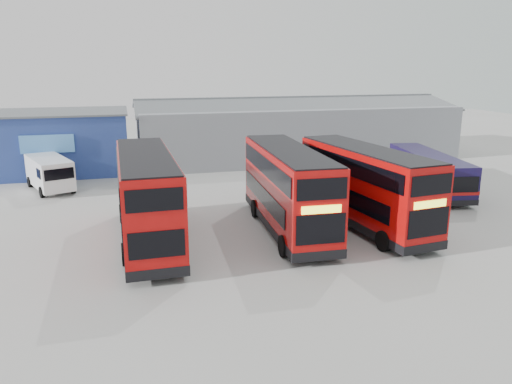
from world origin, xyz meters
name	(u,v)px	position (x,y,z in m)	size (l,w,h in m)	color
ground_plane	(272,220)	(0.00, 0.00, 0.00)	(120.00, 120.00, 0.00)	gray
office_block	(54,141)	(-14.00, 17.99, 2.58)	(12.30, 8.32, 5.12)	navy
maintenance_shed	(292,130)	(8.00, 20.00, 2.60)	(30.50, 12.00, 5.89)	gray
double_decker_left	(147,199)	(-7.26, -2.00, 2.33)	(2.98, 11.14, 4.69)	#B50A0A
double_decker_centre	(288,190)	(0.31, -1.93, 2.29)	(3.15, 11.01, 4.61)	#B50A0A
double_decker_right	(365,188)	(4.69, -2.38, 2.25)	(3.84, 10.93, 4.53)	#B50A0A
single_decker_blue	(428,173)	(12.95, 3.84, 1.36)	(3.94, 10.32, 2.74)	#0E0C36
panel_van	(50,172)	(-13.65, 11.08, 1.34)	(3.97, 5.88, 2.40)	white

